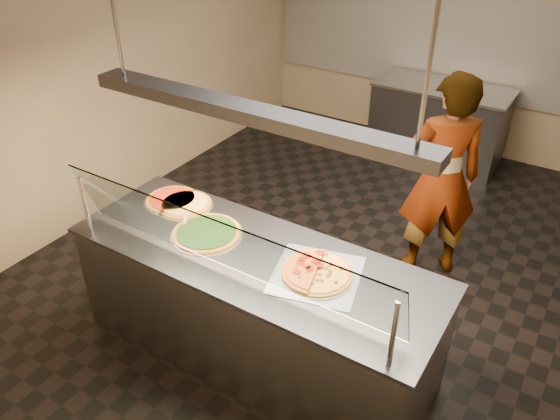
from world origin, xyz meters
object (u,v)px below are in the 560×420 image
Objects in this scene: perforated_tray at (317,275)px; pizza_spinach at (207,233)px; prep_table at (438,123)px; serving_counter at (255,306)px; half_pizza_pepperoni at (302,265)px; half_pizza_sausage at (332,278)px; heat_lamp_housing at (249,113)px; pizza_cheese at (185,204)px; worker at (441,179)px; sneeze_guard at (220,245)px; pizza_spatula at (190,222)px; pizza_tomato at (173,199)px.

perforated_tray is 1.30× the size of pizza_spinach.
serving_counter is at bearing -90.24° from prep_table.
half_pizza_sausage is (0.22, -0.00, -0.01)m from half_pizza_pepperoni.
pizza_spinach is (-0.88, -0.02, 0.01)m from perforated_tray.
heat_lamp_housing is at bearing -176.02° from half_pizza_sausage.
prep_table is at bearing 77.46° from pizza_cheese.
heat_lamp_housing reaches higher than half_pizza_sausage.
worker reaches higher than pizza_spinach.
sneeze_guard is at bearing -140.49° from perforated_tray.
pizza_spatula is 2.12m from worker.
pizza_tomato is 0.23× the size of worker.
pizza_cheese is 3.81m from prep_table.
pizza_spatula is (-0.18, 0.03, 0.01)m from pizza_spinach.
serving_counter is 1.07m from pizza_tomato.
pizza_spinach is 2.04m from worker.
pizza_spinach reaches higher than pizza_tomato.
half_pizza_sausage is 0.21× the size of heat_lamp_housing.
sneeze_guard is 5.55× the size of pizza_cheese.
pizza_tomato reaches higher than serving_counter.
half_pizza_pepperoni reaches higher than pizza_tomato.
pizza_cheese is at bearing 164.01° from serving_counter.
half_pizza_sausage is (0.57, 0.04, 0.49)m from serving_counter.
half_pizza_pepperoni is (0.36, 0.04, 0.50)m from serving_counter.
prep_table is (0.82, 3.69, -0.48)m from pizza_cheese.
sneeze_guard reaches higher than pizza_cheese.
prep_table is 0.86× the size of worker.
pizza_spatula is at bearing 170.47° from pizza_spinach.
perforated_tray reaches higher than prep_table.
worker reaches higher than serving_counter.
perforated_tray is 0.11m from half_pizza_sausage.
half_pizza_sausage is at bearing -7.88° from pizza_cheese.
prep_table is (0.95, 3.69, -0.48)m from pizza_tomato.
pizza_tomato is 1.39m from heat_lamp_housing.
perforated_tray reaches higher than serving_counter.
perforated_tray is 0.11m from half_pizza_pepperoni.
half_pizza_pepperoni is 1.00× the size of half_pizza_sausage.
half_pizza_sausage is 3.95m from prep_table.
pizza_spatula is (0.21, -0.18, 0.01)m from pizza_cheese.
serving_counter is 0.61m from half_pizza_pepperoni.
pizza_tomato is 1.56× the size of pizza_spatula.
heat_lamp_housing is (-0.02, -3.92, 1.48)m from prep_table.
serving_counter is at bearing 32.71° from worker.
prep_table is at bearing 75.56° from pizza_tomato.
half_pizza_pepperoni is at bearing -0.31° from pizza_spatula.
half_pizza_sausage is 0.31× the size of prep_table.
pizza_tomato is at bearing 172.76° from half_pizza_sausage.
pizza_tomato is (-0.13, 0.00, -0.00)m from pizza_cheese.
pizza_cheese is (-1.38, 0.19, -0.01)m from half_pizza_sausage.
half_pizza_pepperoni is 3.92m from prep_table.
heat_lamp_housing is at bearing -2.25° from pizza_spinach.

